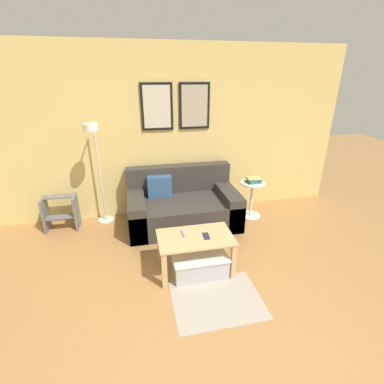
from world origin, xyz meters
The scene contains 11 objects.
wall_back centered at (0.00, 3.08, 1.28)m, with size 5.60×0.09×2.55m.
area_rug centered at (0.16, 0.93, 0.00)m, with size 0.90×0.70×0.01m, color #A39989.
couch centered at (0.11, 2.60, 0.28)m, with size 1.61×0.94×0.82m.
coffee_table centered at (0.05, 1.44, 0.35)m, with size 0.84×0.51×0.45m.
storage_bin centered at (0.09, 1.39, 0.13)m, with size 0.62×0.44×0.25m.
floor_lamp centered at (-1.05, 2.73, 1.04)m, with size 0.25×0.50×1.54m.
side_table centered at (1.22, 2.57, 0.35)m, with size 0.38×0.38×0.58m.
book_stack centered at (1.23, 2.57, 0.61)m, with size 0.24×0.19×0.08m.
remote_control centered at (-0.06, 1.52, 0.46)m, with size 0.04×0.15×0.02m, color #99999E.
cell_phone centered at (0.17, 1.42, 0.45)m, with size 0.07×0.14×0.01m, color #1E2338.
step_stool centered at (-1.65, 2.79, 0.27)m, with size 0.46×0.30×0.50m.
Camera 1 is at (-0.54, -1.15, 2.12)m, focal length 26.00 mm.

